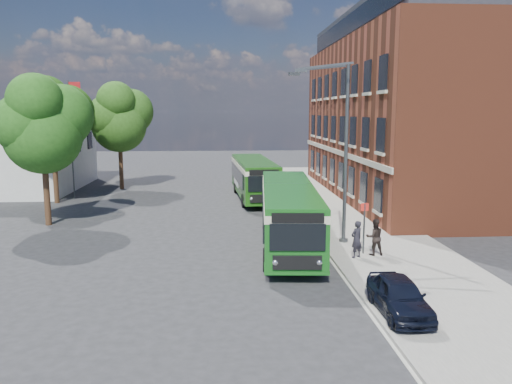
{
  "coord_description": "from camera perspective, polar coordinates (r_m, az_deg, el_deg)",
  "views": [
    {
      "loc": [
        -0.9,
        -26.3,
        6.68
      ],
      "look_at": [
        0.96,
        1.39,
        2.2
      ],
      "focal_mm": 35.0,
      "sensor_mm": 36.0,
      "label": 1
    }
  ],
  "objects": [
    {
      "name": "pedestrian_a",
      "position": [
        22.99,
        11.42,
        -5.32
      ],
      "size": [
        0.74,
        0.67,
        1.7
      ],
      "primitive_type": "imported",
      "rotation": [
        0.0,
        0.0,
        3.69
      ],
      "color": "black",
      "rests_on": "pavement"
    },
    {
      "name": "brick_office",
      "position": [
        41.1,
        17.64,
        9.15
      ],
      "size": [
        12.1,
        26.0,
        14.2
      ],
      "color": "brown",
      "rests_on": "ground"
    },
    {
      "name": "pavement",
      "position": [
        35.81,
        8.97,
        -1.57
      ],
      "size": [
        6.0,
        48.0,
        0.15
      ],
      "primitive_type": "cube",
      "color": "gray",
      "rests_on": "ground"
    },
    {
      "name": "bus_stop_sign",
      "position": [
        23.61,
        12.26,
        -3.7
      ],
      "size": [
        0.35,
        0.08,
        2.52
      ],
      "color": "#3E4244",
      "rests_on": "ground"
    },
    {
      "name": "white_building",
      "position": [
        47.59,
        -24.99,
        4.68
      ],
      "size": [
        9.4,
        13.4,
        7.3
      ],
      "color": "silver",
      "rests_on": "ground"
    },
    {
      "name": "pedestrian_b",
      "position": [
        23.61,
        13.4,
        -5.03
      ],
      "size": [
        0.83,
        0.65,
        1.68
      ],
      "primitive_type": "imported",
      "rotation": [
        0.0,
        0.0,
        3.16
      ],
      "color": "black",
      "rests_on": "pavement"
    },
    {
      "name": "flagpole",
      "position": [
        41.0,
        -20.33,
        6.17
      ],
      "size": [
        0.95,
        0.1,
        9.0
      ],
      "color": "#3E4244",
      "rests_on": "ground"
    },
    {
      "name": "parked_car",
      "position": [
        17.23,
        16.04,
        -11.31
      ],
      "size": [
        1.45,
        3.57,
        1.21
      ],
      "primitive_type": "imported",
      "rotation": [
        0.0,
        0.0,
        -0.0
      ],
      "color": "black",
      "rests_on": "pavement"
    },
    {
      "name": "street_lamp",
      "position": [
        25.04,
        9.44,
        4.72
      ],
      "size": [
        2.96,
        2.38,
        9.0
      ],
      "color": "#3E4244",
      "rests_on": "ground"
    },
    {
      "name": "kerb_line",
      "position": [
        35.28,
        4.13,
        -1.76
      ],
      "size": [
        0.12,
        48.0,
        0.01
      ],
      "primitive_type": "cube",
      "color": "beige",
      "rests_on": "ground"
    },
    {
      "name": "bus_front",
      "position": [
        25.18,
        3.75,
        -1.95
      ],
      "size": [
        3.5,
        12.66,
        3.02
      ],
      "color": "#165818",
      "rests_on": "ground"
    },
    {
      "name": "tree_right",
      "position": [
        44.63,
        -15.32,
        8.28
      ],
      "size": [
        5.44,
        5.18,
        9.19
      ],
      "color": "#372414",
      "rests_on": "ground"
    },
    {
      "name": "tree_mid",
      "position": [
        39.14,
        -22.25,
        7.84
      ],
      "size": [
        5.44,
        5.17,
        9.19
      ],
      "color": "#372414",
      "rests_on": "ground"
    },
    {
      "name": "bus_rear",
      "position": [
        38.58,
        -0.25,
        1.95
      ],
      "size": [
        3.23,
        11.42,
        3.02
      ],
      "color": "#1B4F12",
      "rests_on": "ground"
    },
    {
      "name": "ground",
      "position": [
        27.15,
        -1.84,
        -5.08
      ],
      "size": [
        120.0,
        120.0,
        0.0
      ],
      "primitive_type": "plane",
      "color": "#29292C",
      "rests_on": "ground"
    },
    {
      "name": "tree_left",
      "position": [
        31.51,
        -23.18,
        7.17
      ],
      "size": [
        5.22,
        4.96,
        8.82
      ],
      "color": "#372414",
      "rests_on": "ground"
    }
  ]
}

